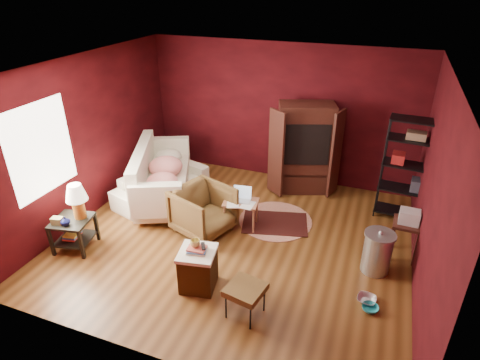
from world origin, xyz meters
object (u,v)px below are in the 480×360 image
at_px(sofa, 161,179).
at_px(hamper, 198,268).
at_px(armchair, 203,208).
at_px(tv_armoire, 305,147).
at_px(side_table, 75,211).
at_px(laptop_desk, 241,204).
at_px(wire_shelving, 411,166).

distance_m(sofa, hamper, 2.73).
xyz_separation_m(armchair, hamper, (0.51, -1.27, -0.13)).
bearing_deg(tv_armoire, sofa, -172.80).
xyz_separation_m(sofa, side_table, (-0.40, -1.88, 0.28)).
relative_size(hamper, laptop_desk, 0.96).
bearing_deg(tv_armoire, laptop_desk, -131.55).
bearing_deg(side_table, wire_shelving, 29.71).
xyz_separation_m(hamper, laptop_desk, (0.03, 1.62, 0.13)).
xyz_separation_m(sofa, hamper, (1.79, -2.06, -0.07)).
relative_size(side_table, wire_shelving, 0.60).
relative_size(armchair, hamper, 1.28).
relative_size(hamper, tv_armoire, 0.39).
height_order(tv_armoire, wire_shelving, wire_shelving).
bearing_deg(hamper, sofa, 130.96).
xyz_separation_m(sofa, tv_armoire, (2.51, 1.24, 0.55)).
xyz_separation_m(sofa, wire_shelving, (4.42, 0.86, 0.63)).
xyz_separation_m(tv_armoire, wire_shelving, (1.91, -0.38, 0.08)).
relative_size(tv_armoire, wire_shelving, 0.97).
bearing_deg(laptop_desk, hamper, -99.39).
height_order(hamper, wire_shelving, wire_shelving).
bearing_deg(hamper, side_table, 175.37).
xyz_separation_m(laptop_desk, wire_shelving, (2.60, 1.30, 0.57)).
distance_m(armchair, side_table, 2.01).
relative_size(sofa, hamper, 2.83).
relative_size(sofa, tv_armoire, 1.09).
bearing_deg(sofa, tv_armoire, -47.29).
xyz_separation_m(side_table, tv_armoire, (2.91, 3.12, 0.27)).
distance_m(side_table, hamper, 2.22).
xyz_separation_m(laptop_desk, tv_armoire, (0.69, 1.68, 0.49)).
distance_m(hamper, tv_armoire, 3.44).
bearing_deg(tv_armoire, side_table, -152.07).
bearing_deg(tv_armoire, hamper, -121.41).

